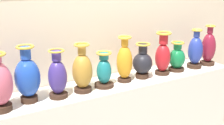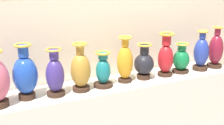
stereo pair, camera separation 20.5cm
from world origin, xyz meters
name	(u,v)px [view 2 (the right image)]	position (x,y,z in m)	size (l,w,h in m)	color
back_wall	(97,8)	(-0.01, 0.27, 1.57)	(5.03, 0.14, 3.11)	beige
vase_sapphire	(25,75)	(-0.71, -0.02, 1.16)	(0.18, 0.18, 0.41)	#382319
vase_indigo	(55,75)	(-0.50, -0.05, 1.13)	(0.14, 0.14, 0.36)	#382319
vase_ochre	(81,70)	(-0.29, -0.04, 1.14)	(0.16, 0.16, 0.38)	#382319
vase_teal	(103,71)	(-0.10, -0.04, 1.10)	(0.16, 0.16, 0.29)	#382319
vase_amber	(125,62)	(0.11, -0.02, 1.15)	(0.13, 0.13, 0.39)	#382319
vase_onyx	(144,63)	(0.30, -0.02, 1.11)	(0.17, 0.17, 0.31)	#382319
vase_crimson	(166,57)	(0.52, -0.03, 1.15)	(0.14, 0.14, 0.39)	#382319
vase_emerald	(181,60)	(0.70, -0.02, 1.09)	(0.15, 0.15, 0.28)	#382319
vase_cobalt	(201,53)	(0.92, -0.04, 1.14)	(0.14, 0.14, 0.38)	#382319
vase_burgundy	(216,50)	(1.11, -0.04, 1.14)	(0.14, 0.14, 0.40)	#382319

